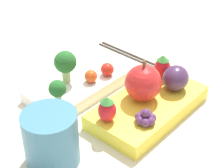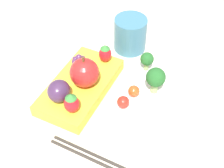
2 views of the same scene
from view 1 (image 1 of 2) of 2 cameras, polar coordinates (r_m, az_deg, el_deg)
ground_plane at (r=0.65m, az=0.02°, el=-2.44°), size 4.00×4.00×0.00m
bento_box_savoury at (r=0.67m, az=-4.90°, el=-0.09°), size 0.21×0.13×0.02m
bento_box_fruit at (r=0.61m, az=5.38°, el=-3.66°), size 0.21×0.14×0.03m
broccoli_floret_0 at (r=0.59m, az=-8.32°, el=-0.83°), size 0.03×0.03×0.04m
broccoli_floret_1 at (r=0.64m, az=-7.12°, el=3.18°), size 0.04×0.04×0.06m
cherry_tomato_0 at (r=0.65m, az=-3.21°, el=1.22°), size 0.02×0.02×0.02m
cherry_tomato_1 at (r=0.66m, az=-0.72°, el=2.24°), size 0.02×0.02×0.02m
apple at (r=0.59m, az=4.72°, el=0.12°), size 0.06×0.06×0.07m
strawberry_0 at (r=0.55m, az=-0.76°, el=-3.87°), size 0.03×0.03×0.04m
strawberry_1 at (r=0.65m, az=7.67°, el=2.60°), size 0.03×0.03×0.04m
plum at (r=0.62m, az=9.67°, el=0.89°), size 0.05×0.04×0.04m
grape_cluster at (r=0.55m, az=5.13°, el=-5.17°), size 0.03×0.03×0.02m
drinking_cup at (r=0.51m, az=-9.26°, el=-8.21°), size 0.08×0.08×0.08m
chopsticks_pair at (r=0.76m, az=4.08°, el=3.91°), size 0.05×0.21×0.01m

